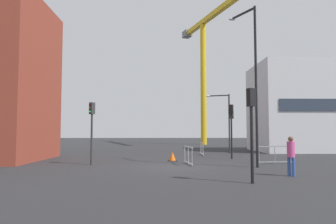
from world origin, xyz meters
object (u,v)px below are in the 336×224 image
at_px(streetlamp_short, 225,117).
at_px(traffic_light_median, 231,122).
at_px(traffic_cone_on_verge, 172,157).
at_px(construction_crane, 205,55).
at_px(traffic_light_crosswalk, 92,123).
at_px(pedestrian_walking, 291,153).
at_px(streetlamp_tall, 253,73).
at_px(traffic_light_near, 232,125).
at_px(traffic_light_verge, 252,119).

xyz_separation_m(streetlamp_short, traffic_light_median, (-0.74, -5.71, -0.70)).
height_order(traffic_light_median, traffic_cone_on_verge, traffic_light_median).
relative_size(construction_crane, traffic_light_crosswalk, 5.30).
bearing_deg(pedestrian_walking, traffic_light_median, 94.66).
bearing_deg(traffic_light_crosswalk, traffic_light_median, 22.08).
xyz_separation_m(pedestrian_walking, traffic_cone_on_verge, (-5.02, 7.25, -0.74)).
height_order(streetlamp_tall, traffic_light_median, streetlamp_tall).
relative_size(streetlamp_tall, traffic_cone_on_verge, 14.84).
height_order(streetlamp_tall, traffic_cone_on_verge, streetlamp_tall).
bearing_deg(traffic_light_near, pedestrian_walking, -90.20).
bearing_deg(traffic_light_verge, pedestrian_walking, 39.73).
relative_size(traffic_light_verge, traffic_cone_on_verge, 5.95).
xyz_separation_m(construction_crane, pedestrian_walking, (-0.88, -33.21, -12.62)).
xyz_separation_m(traffic_light_median, pedestrian_walking, (0.71, -8.68, -1.62)).
bearing_deg(traffic_cone_on_verge, streetlamp_tall, -39.75).
relative_size(traffic_light_near, traffic_light_median, 0.95).
distance_m(construction_crane, pedestrian_walking, 35.54).
bearing_deg(construction_crane, streetlamp_tall, -92.85).
distance_m(construction_crane, traffic_light_median, 26.94).
xyz_separation_m(streetlamp_tall, traffic_cone_on_verge, (-4.43, 3.69, -5.01)).
distance_m(streetlamp_tall, traffic_light_crosswalk, 9.85).
bearing_deg(traffic_light_near, traffic_cone_on_verge, -137.41).
relative_size(pedestrian_walking, traffic_cone_on_verge, 2.86).
xyz_separation_m(streetlamp_tall, traffic_light_crosswalk, (-9.35, 1.37, -2.78)).
xyz_separation_m(construction_crane, traffic_light_near, (-0.84, -21.31, -11.11)).
distance_m(traffic_light_median, traffic_cone_on_verge, 5.12).
bearing_deg(pedestrian_walking, traffic_light_verge, -140.27).
relative_size(traffic_light_crosswalk, traffic_light_near, 0.99).
bearing_deg(streetlamp_tall, construction_crane, 87.15).
relative_size(streetlamp_short, pedestrian_walking, 3.06).
relative_size(construction_crane, streetlamp_short, 3.66).
bearing_deg(traffic_light_crosswalk, streetlamp_short, 43.49).
distance_m(traffic_light_near, traffic_cone_on_verge, 7.24).
bearing_deg(traffic_light_crosswalk, pedestrian_walking, -26.37).
xyz_separation_m(traffic_light_median, traffic_light_verge, (-1.58, -10.57, -0.18)).
height_order(streetlamp_tall, traffic_light_verge, streetlamp_tall).
bearing_deg(traffic_light_crosswalk, construction_crane, 69.05).
bearing_deg(streetlamp_tall, streetlamp_short, 86.70).
xyz_separation_m(construction_crane, traffic_light_median, (-1.59, -24.53, -11.00)).
height_order(traffic_light_near, pedestrian_walking, traffic_light_near).
relative_size(construction_crane, traffic_light_verge, 5.41).
xyz_separation_m(traffic_light_crosswalk, traffic_light_near, (9.98, 6.98, 0.02)).
relative_size(traffic_light_near, traffic_cone_on_verge, 6.12).
relative_size(construction_crane, streetlamp_tall, 2.17).
relative_size(streetlamp_tall, traffic_light_median, 2.31).
height_order(streetlamp_tall, traffic_light_near, streetlamp_tall).
bearing_deg(traffic_light_verge, streetlamp_tall, 72.80).
relative_size(construction_crane, pedestrian_walking, 11.23).
height_order(streetlamp_short, traffic_light_crosswalk, streetlamp_short).
bearing_deg(streetlamp_short, traffic_light_median, -97.36).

